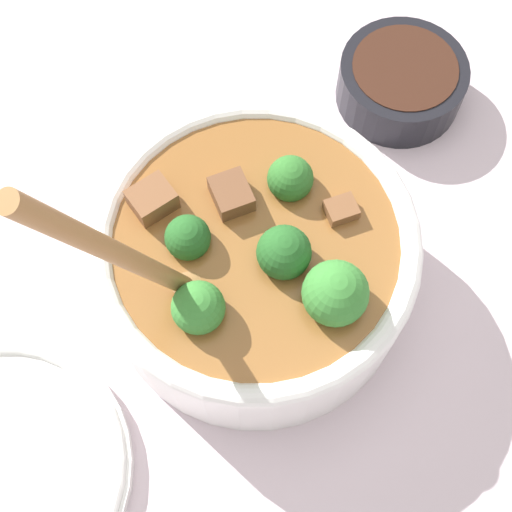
% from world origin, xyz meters
% --- Properties ---
extents(ground_plane, '(4.00, 4.00, 0.00)m').
position_xyz_m(ground_plane, '(0.00, 0.00, 0.00)').
color(ground_plane, silver).
extents(stew_bowl, '(0.23, 0.22, 0.27)m').
position_xyz_m(stew_bowl, '(0.00, 0.00, 0.05)').
color(stew_bowl, white).
rests_on(stew_bowl, ground_plane).
extents(condiment_bowl, '(0.11, 0.11, 0.04)m').
position_xyz_m(condiment_bowl, '(-0.19, -0.10, 0.02)').
color(condiment_bowl, black).
rests_on(condiment_bowl, ground_plane).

